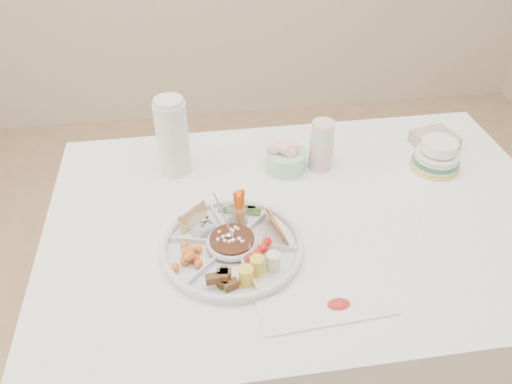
{
  "coord_description": "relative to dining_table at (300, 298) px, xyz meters",
  "views": [
    {
      "loc": [
        -0.31,
        -1.08,
        1.72
      ],
      "look_at": [
        -0.15,
        -0.02,
        0.87
      ],
      "focal_mm": 35.0,
      "sensor_mm": 36.0,
      "label": 1
    }
  ],
  "objects": [
    {
      "name": "plate_stack",
      "position": [
        0.48,
        0.17,
        0.43
      ],
      "size": [
        0.19,
        0.19,
        0.1
      ],
      "primitive_type": "cylinder",
      "rotation": [
        0.0,
        0.0,
        0.23
      ],
      "color": "gold",
      "rests_on": "dining_table"
    },
    {
      "name": "carrot_cucumber",
      "position": [
        -0.2,
        0.01,
        0.44
      ],
      "size": [
        0.14,
        0.14,
        0.1
      ],
      "primitive_type": null,
      "rotation": [
        0.0,
        0.0,
        -0.27
      ],
      "color": "#E75A07",
      "rests_on": "party_tray"
    },
    {
      "name": "tortillas",
      "position": [
        -0.11,
        -0.08,
        0.42
      ],
      "size": [
        0.13,
        0.13,
        0.06
      ],
      "primitive_type": null,
      "rotation": [
        0.0,
        0.0,
        -0.27
      ],
      "color": "#9F692B",
      "rests_on": "party_tray"
    },
    {
      "name": "dining_table",
      "position": [
        0.0,
        0.0,
        0.0
      ],
      "size": [
        1.52,
        1.02,
        0.76
      ],
      "primitive_type": "cube",
      "color": "white",
      "rests_on": "floor"
    },
    {
      "name": "party_tray",
      "position": [
        -0.23,
        -0.12,
        0.4
      ],
      "size": [
        0.47,
        0.47,
        0.04
      ],
      "primitive_type": "cylinder",
      "rotation": [
        0.0,
        0.0,
        -0.27
      ],
      "color": "silver",
      "rests_on": "dining_table"
    },
    {
      "name": "thermos",
      "position": [
        -0.38,
        0.28,
        0.51
      ],
      "size": [
        0.13,
        0.13,
        0.27
      ],
      "primitive_type": "cylinder",
      "rotation": [
        0.0,
        0.0,
        -0.32
      ],
      "color": "silver",
      "rests_on": "dining_table"
    },
    {
      "name": "placemat",
      "position": [
        -0.03,
        -0.34,
        0.38
      ],
      "size": [
        0.34,
        0.13,
        0.01
      ],
      "primitive_type": "cube",
      "rotation": [
        0.0,
        0.0,
        0.05
      ],
      "color": "white",
      "rests_on": "dining_table"
    },
    {
      "name": "cherries",
      "position": [
        -0.36,
        -0.15,
        0.42
      ],
      "size": [
        0.12,
        0.12,
        0.04
      ],
      "primitive_type": null,
      "rotation": [
        0.0,
        0.0,
        -0.27
      ],
      "color": "#CB5F0A",
      "rests_on": "party_tray"
    },
    {
      "name": "flower_bowl",
      "position": [
        -0.02,
        0.24,
        0.43
      ],
      "size": [
        0.15,
        0.15,
        0.1
      ],
      "primitive_type": "cylinder",
      "rotation": [
        0.0,
        0.0,
        -0.13
      ],
      "color": "#89B398",
      "rests_on": "dining_table"
    },
    {
      "name": "floor",
      "position": [
        0.0,
        0.0,
        -0.38
      ],
      "size": [
        4.0,
        4.0,
        0.0
      ],
      "primitive_type": "plane",
      "color": "tan",
      "rests_on": "ground"
    },
    {
      "name": "pita_raisins",
      "position": [
        -0.33,
        -0.02,
        0.42
      ],
      "size": [
        0.13,
        0.13,
        0.06
      ],
      "primitive_type": null,
      "rotation": [
        0.0,
        0.0,
        -0.27
      ],
      "color": "tan",
      "rests_on": "party_tray"
    },
    {
      "name": "cup_stack",
      "position": [
        0.1,
        0.23,
        0.49
      ],
      "size": [
        0.1,
        0.1,
        0.22
      ],
      "primitive_type": "cylinder",
      "rotation": [
        0.0,
        0.0,
        -0.37
      ],
      "color": "#A8BB9D",
      "rests_on": "dining_table"
    },
    {
      "name": "granola_chunks",
      "position": [
        -0.27,
        -0.24,
        0.42
      ],
      "size": [
        0.12,
        0.12,
        0.04
      ],
      "primitive_type": null,
      "rotation": [
        0.0,
        0.0,
        -0.27
      ],
      "color": "brown",
      "rests_on": "party_tray"
    },
    {
      "name": "banana_tomato",
      "position": [
        -0.14,
        -0.21,
        0.44
      ],
      "size": [
        0.15,
        0.15,
        0.1
      ],
      "primitive_type": null,
      "rotation": [
        0.0,
        0.0,
        -0.27
      ],
      "color": "#F9F379",
      "rests_on": "party_tray"
    },
    {
      "name": "bean_dip",
      "position": [
        -0.23,
        -0.12,
        0.41
      ],
      "size": [
        0.15,
        0.15,
        0.04
      ],
      "primitive_type": "cylinder",
      "rotation": [
        0.0,
        0.0,
        -0.27
      ],
      "color": "#4B271D",
      "rests_on": "party_tray"
    },
    {
      "name": "napkin_stack",
      "position": [
        0.53,
        0.3,
        0.4
      ],
      "size": [
        0.16,
        0.15,
        0.05
      ],
      "primitive_type": "cube",
      "rotation": [
        0.0,
        0.0,
        0.22
      ],
      "color": "#BB979E",
      "rests_on": "dining_table"
    }
  ]
}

